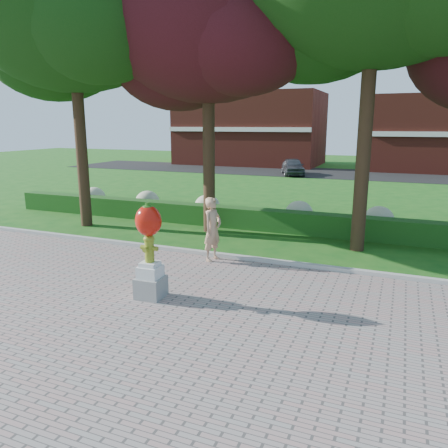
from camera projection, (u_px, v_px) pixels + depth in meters
name	position (u px, v px, depth m)	size (l,w,h in m)	color
ground	(183.00, 293.00, 10.59)	(100.00, 100.00, 0.00)	#145315
walkway	(67.00, 380.00, 6.98)	(40.00, 14.00, 0.04)	gray
curb	(229.00, 256.00, 13.28)	(40.00, 0.18, 0.15)	#ADADA5
lawn_hedge	(267.00, 220.00, 16.81)	(24.00, 0.70, 0.80)	#194213
hydrangea_row	(288.00, 212.00, 17.46)	(20.10, 1.10, 0.99)	tan
street	(341.00, 174.00, 35.82)	(50.00, 8.00, 0.02)	black
building_left	(250.00, 129.00, 44.15)	(14.00, 8.00, 7.00)	maroon
building_right	(448.00, 133.00, 37.55)	(12.00, 8.00, 6.40)	maroon
tree_far_left	(71.00, 14.00, 16.02)	(9.00, 7.68, 11.66)	black
tree_mid_left	(206.00, 27.00, 15.21)	(8.25, 7.04, 10.69)	black
hydrant_sculpture	(149.00, 248.00, 10.00)	(0.66, 0.64, 2.25)	gray
woman	(213.00, 229.00, 12.84)	(0.69, 0.45, 1.89)	tan
parked_car	(293.00, 166.00, 34.85)	(1.57, 3.91, 1.33)	#3A3C41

